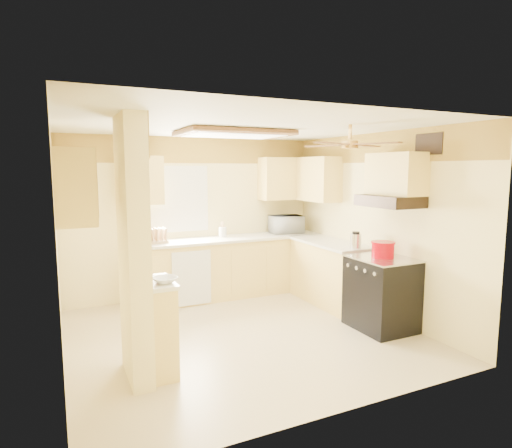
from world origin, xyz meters
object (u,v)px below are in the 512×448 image
bowl (165,280)px  kettle (356,241)px  microwave (286,224)px  dutch_oven (383,249)px  stove (381,293)px

bowl → kettle: (2.76, 0.65, 0.08)m
microwave → dutch_oven: bearing=103.8°
stove → bowl: bearing=-177.7°
kettle → microwave: bearing=95.9°
microwave → stove: bearing=103.4°
stove → bowl: 2.81m
bowl → kettle: 2.84m
microwave → bowl: 3.45m
stove → bowl: size_ratio=4.01×
dutch_oven → kettle: (-0.02, 0.52, 0.03)m
dutch_oven → stove: bearing=-128.2°
stove → bowl: (-2.76, -0.11, 0.51)m
stove → microwave: size_ratio=1.71×
stove → dutch_oven: 0.56m
stove → microwave: 2.26m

